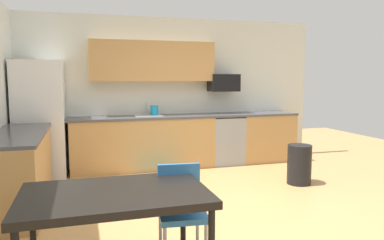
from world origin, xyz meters
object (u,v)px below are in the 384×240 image
Objects in this scene: oven_range at (225,139)px; refrigerator at (40,120)px; trash_bin at (299,164)px; microwave at (224,83)px; dining_table at (115,199)px; kettle at (154,111)px; chair_near_table at (181,206)px.

refrigerator is at bearing -178.58° from oven_range.
trash_bin is at bearing -70.27° from oven_range.
microwave reaches higher than oven_range.
dining_table is at bearing -76.26° from refrigerator.
kettle is at bearing 139.06° from trash_bin.
dining_table is at bearing -145.13° from trash_bin.
oven_range is 0.65× the size of dining_table.
refrigerator reaches higher than chair_near_table.
dining_table is 0.66m from chair_near_table.
dining_table is at bearing -105.33° from kettle.
microwave is at bearing 57.92° from dining_table.
oven_range is 1.07× the size of chair_near_table.
refrigerator is 2.21× the size of chair_near_table.
microwave is 4.05m from chair_near_table.
oven_range is 1.07m from microwave.
kettle is at bearing 177.85° from oven_range.
trash_bin is at bearing -40.94° from kettle.
chair_near_table reaches higher than trash_bin.
microwave is at bearing 63.24° from chair_near_table.
oven_range is at bearing 62.57° from chair_near_table.
oven_range is at bearing -2.15° from kettle.
oven_range is at bearing 1.42° from refrigerator.
trash_bin is at bearing -21.93° from refrigerator.
microwave is at bearing 90.00° from oven_range.
microwave is (0.00, 0.10, 1.06)m from oven_range.
microwave is at bearing 108.65° from trash_bin.
dining_table is 3.58m from trash_bin.
kettle is at bearing 82.86° from chair_near_table.
oven_range is at bearing 57.22° from dining_table.
microwave is (3.22, 0.18, 0.57)m from refrigerator.
trash_bin is (2.92, 2.04, -0.40)m from dining_table.
oven_range is 1.69× the size of microwave.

